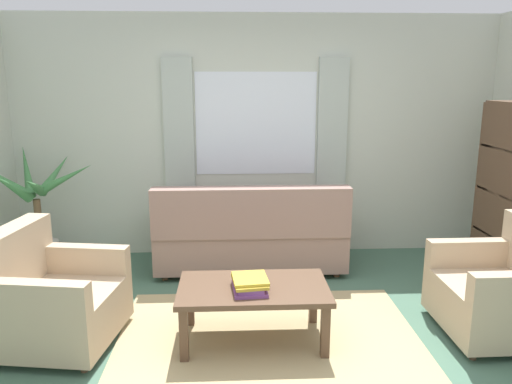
% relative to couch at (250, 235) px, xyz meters
% --- Properties ---
extents(ground_plane, '(6.24, 6.24, 0.00)m').
position_rel_couch_xyz_m(ground_plane, '(0.08, -1.63, -0.37)').
color(ground_plane, '#476B56').
extents(wall_back, '(5.32, 0.12, 2.60)m').
position_rel_couch_xyz_m(wall_back, '(0.08, 0.63, 0.93)').
color(wall_back, beige).
rests_on(wall_back, ground_plane).
extents(window_with_curtains, '(1.98, 0.07, 1.40)m').
position_rel_couch_xyz_m(window_with_curtains, '(0.08, 0.55, 1.08)').
color(window_with_curtains, white).
extents(area_rug, '(2.27, 2.06, 0.01)m').
position_rel_couch_xyz_m(area_rug, '(0.08, -1.63, -0.36)').
color(area_rug, tan).
rests_on(area_rug, ground_plane).
extents(couch, '(1.90, 0.82, 0.92)m').
position_rel_couch_xyz_m(couch, '(0.00, 0.00, 0.00)').
color(couch, gray).
rests_on(couch, ground_plane).
extents(armchair_left, '(0.94, 0.95, 0.88)m').
position_rel_couch_xyz_m(armchair_left, '(-1.52, -1.40, -0.01)').
color(armchair_left, tan).
rests_on(armchair_left, ground_plane).
extents(armchair_right, '(0.83, 0.85, 0.88)m').
position_rel_couch_xyz_m(armchair_right, '(1.88, -1.42, -0.01)').
color(armchair_right, tan).
rests_on(armchair_right, ground_plane).
extents(coffee_table, '(1.10, 0.64, 0.44)m').
position_rel_couch_xyz_m(coffee_table, '(-0.03, -1.44, 0.01)').
color(coffee_table, brown).
rests_on(coffee_table, ground_plane).
extents(book_stack_on_table, '(0.27, 0.34, 0.10)m').
position_rel_couch_xyz_m(book_stack_on_table, '(-0.06, -1.51, 0.12)').
color(book_stack_on_table, '#7F478C').
rests_on(book_stack_on_table, coffee_table).
extents(potted_plant, '(1.14, 1.11, 1.27)m').
position_rel_couch_xyz_m(potted_plant, '(-2.13, 0.06, 0.18)').
color(potted_plant, '#B7B2A8').
rests_on(potted_plant, ground_plane).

